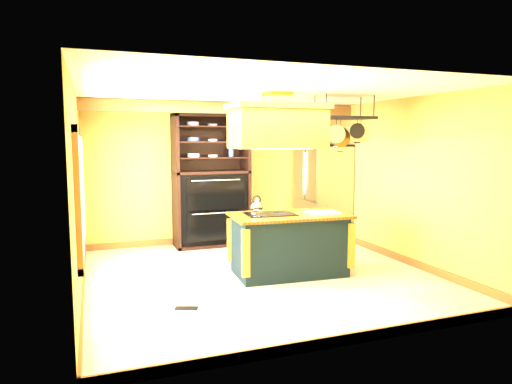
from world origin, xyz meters
TOP-DOWN VIEW (x-y plane):
  - floor at (0.00, 0.00)m, footprint 5.00×5.00m
  - ceiling at (0.00, 0.00)m, footprint 5.00×5.00m
  - wall_back at (0.00, 2.50)m, footprint 5.00×0.02m
  - wall_front at (0.00, -2.50)m, footprint 5.00×0.02m
  - wall_left at (-2.50, 0.00)m, footprint 0.02×5.00m
  - wall_right at (2.50, 0.00)m, footprint 0.02×5.00m
  - ceiling_beam at (0.00, 1.70)m, footprint 5.00×0.15m
  - window_near at (-2.47, -0.80)m, footprint 0.06×1.06m
  - window_far at (-2.47, 0.60)m, footprint 0.06×1.06m
  - kitchen_island at (0.44, -0.07)m, footprint 1.79×1.06m
  - range_hood at (0.24, -0.07)m, footprint 1.40×0.79m
  - pot_rack at (1.34, -0.06)m, footprint 0.98×0.45m
  - refrigerator at (2.07, 1.90)m, footprint 0.82×0.97m
  - hutch at (-0.18, 2.23)m, footprint 1.42×0.64m
  - floor_register at (-1.31, -0.97)m, footprint 0.30×0.21m

SIDE VIEW (x-z plane):
  - floor at x=0.00m, z-range 0.00..0.00m
  - floor_register at x=-1.31m, z-range 0.00..0.01m
  - kitchen_island at x=0.44m, z-range -0.09..1.02m
  - refrigerator at x=2.07m, z-range -0.02..1.87m
  - hutch at x=-0.18m, z-range -0.30..2.20m
  - wall_back at x=0.00m, z-range 0.00..2.70m
  - wall_front at x=0.00m, z-range 0.00..2.70m
  - wall_left at x=-2.50m, z-range 0.00..2.70m
  - wall_right at x=2.50m, z-range 0.00..2.70m
  - window_near at x=-2.47m, z-range 0.62..2.18m
  - window_far at x=-2.47m, z-range 0.62..2.18m
  - range_hood at x=0.24m, z-range 1.84..2.64m
  - pot_rack at x=1.34m, z-range 1.86..2.65m
  - ceiling_beam at x=0.00m, z-range 2.49..2.69m
  - ceiling at x=0.00m, z-range 2.70..2.70m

